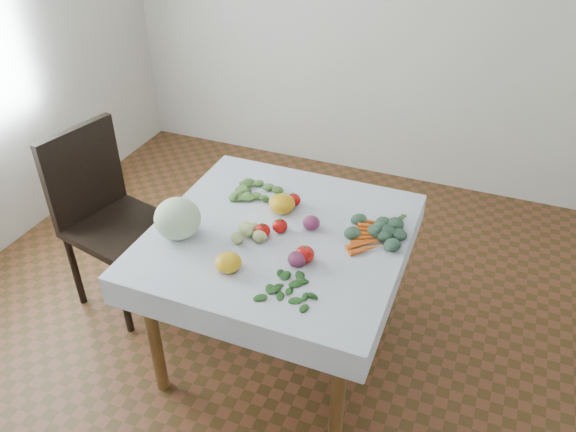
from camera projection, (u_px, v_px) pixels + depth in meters
name	position (u px, v px, depth m)	size (l,w,h in m)	color
ground	(280.00, 348.00, 2.96)	(4.00, 4.00, 0.00)	brown
table	(279.00, 250.00, 2.59)	(1.00, 1.00, 0.75)	brown
tablecloth	(279.00, 233.00, 2.53)	(1.12, 1.12, 0.01)	silver
chair	(104.00, 208.00, 3.01)	(0.55, 0.55, 1.02)	black
cabbage	(178.00, 218.00, 2.46)	(0.21, 0.21, 0.18)	beige
tomato_a	(293.00, 200.00, 2.70)	(0.07, 0.07, 0.06)	#B40D0C
tomato_b	(280.00, 226.00, 2.52)	(0.07, 0.07, 0.06)	#B40D0C
tomato_c	(262.00, 231.00, 2.49)	(0.07, 0.07, 0.06)	#B40D0C
tomato_d	(305.00, 254.00, 2.34)	(0.08, 0.08, 0.07)	#B40D0C
heirloom_back	(282.00, 204.00, 2.65)	(0.12, 0.12, 0.09)	gold
heirloom_front	(228.00, 263.00, 2.29)	(0.11, 0.11, 0.08)	gold
onion_a	(311.00, 223.00, 2.54)	(0.08, 0.08, 0.07)	#5D1A3F
onion_b	(297.00, 259.00, 2.32)	(0.08, 0.08, 0.06)	#5D1A3F
tomatillo_cluster	(253.00, 235.00, 2.47)	(0.19, 0.12, 0.06)	#BEC873
carrot_bunch	(372.00, 235.00, 2.49)	(0.18, 0.30, 0.03)	#EE581A
kale_bunch	(381.00, 235.00, 2.48)	(0.33, 0.28, 0.04)	#31513E
basil_bunch	(290.00, 289.00, 2.21)	(0.22, 0.18, 0.01)	#1E4C17
dill_bunch	(263.00, 194.00, 2.78)	(0.26, 0.20, 0.03)	#4D7435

